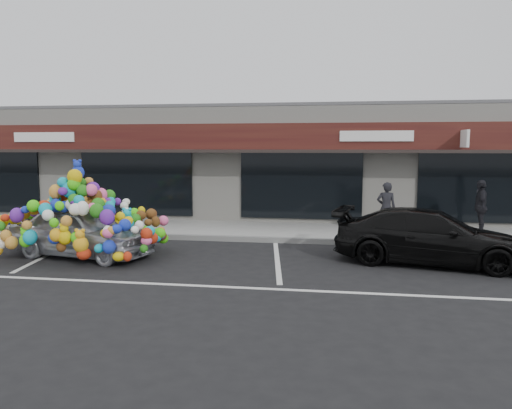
% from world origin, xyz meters
% --- Properties ---
extents(ground, '(90.00, 90.00, 0.00)m').
position_xyz_m(ground, '(0.00, 0.00, 0.00)').
color(ground, black).
rests_on(ground, ground).
extents(shop_building, '(24.00, 7.20, 4.31)m').
position_xyz_m(shop_building, '(0.00, 8.44, 2.16)').
color(shop_building, silver).
rests_on(shop_building, ground).
extents(sidewalk, '(26.00, 3.00, 0.15)m').
position_xyz_m(sidewalk, '(0.00, 4.00, 0.07)').
color(sidewalk, gray).
rests_on(sidewalk, ground).
extents(kerb, '(26.00, 0.18, 0.16)m').
position_xyz_m(kerb, '(0.00, 2.50, 0.07)').
color(kerb, slate).
rests_on(kerb, ground).
extents(parking_stripe_left, '(0.73, 4.37, 0.01)m').
position_xyz_m(parking_stripe_left, '(-3.20, 0.20, 0.00)').
color(parking_stripe_left, silver).
rests_on(parking_stripe_left, ground).
extents(parking_stripe_mid, '(0.73, 4.37, 0.01)m').
position_xyz_m(parking_stripe_mid, '(2.80, 0.20, 0.00)').
color(parking_stripe_mid, silver).
rests_on(parking_stripe_mid, ground).
extents(parking_stripe_right, '(0.73, 4.37, 0.01)m').
position_xyz_m(parking_stripe_right, '(8.20, 0.20, 0.00)').
color(parking_stripe_right, silver).
rests_on(parking_stripe_right, ground).
extents(lane_line, '(14.00, 0.12, 0.01)m').
position_xyz_m(lane_line, '(2.00, -2.30, 0.00)').
color(lane_line, silver).
rests_on(lane_line, ground).
extents(toy_car, '(2.80, 4.35, 2.37)m').
position_xyz_m(toy_car, '(-2.18, -0.15, 0.80)').
color(toy_car, '#9BA0A5').
rests_on(toy_car, ground).
extents(black_sedan, '(2.73, 4.80, 1.31)m').
position_xyz_m(black_sedan, '(6.46, 0.46, 0.66)').
color(black_sedan, black).
rests_on(black_sedan, ground).
extents(pedestrian_a, '(0.58, 0.39, 1.58)m').
position_xyz_m(pedestrian_a, '(5.73, 3.74, 0.94)').
color(pedestrian_a, '#242329').
rests_on(pedestrian_a, sidewalk).
extents(pedestrian_c, '(1.01, 0.53, 1.65)m').
position_xyz_m(pedestrian_c, '(8.56, 4.11, 0.98)').
color(pedestrian_c, black).
rests_on(pedestrian_c, sidewalk).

